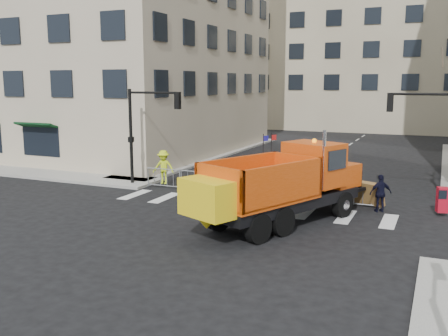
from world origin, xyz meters
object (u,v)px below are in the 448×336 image
at_px(worker, 164,167).
at_px(cop_b, 317,188).
at_px(newspaper_box, 442,200).
at_px(plow_truck, 280,183).
at_px(cop_c, 381,193).
at_px(cop_a, 341,187).

bearing_deg(worker, cop_b, -18.86).
relative_size(cop_b, newspaper_box, 1.55).
relative_size(worker, newspaper_box, 1.71).
bearing_deg(newspaper_box, worker, 160.95).
distance_m(plow_truck, worker, 9.53).
height_order(cop_c, newspaper_box, cop_c).
xyz_separation_m(plow_truck, cop_c, (3.50, 3.78, -0.87)).
bearing_deg(newspaper_box, cop_b, 167.60).
bearing_deg(cop_c, cop_a, -29.28).
distance_m(cop_a, worker, 10.03).
relative_size(cop_a, cop_b, 1.16).
relative_size(cop_a, newspaper_box, 1.80).
distance_m(plow_truck, cop_b, 3.93).
distance_m(cop_a, cop_b, 1.11).
bearing_deg(cop_c, worker, -33.88).
height_order(plow_truck, newspaper_box, plow_truck).
relative_size(cop_a, cop_c, 1.17).
height_order(cop_a, cop_c, cop_a).
xyz_separation_m(cop_a, cop_c, (1.77, 0.00, -0.14)).
height_order(cop_b, cop_c, cop_b).
relative_size(cop_b, worker, 0.90).
height_order(cop_a, worker, worker).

